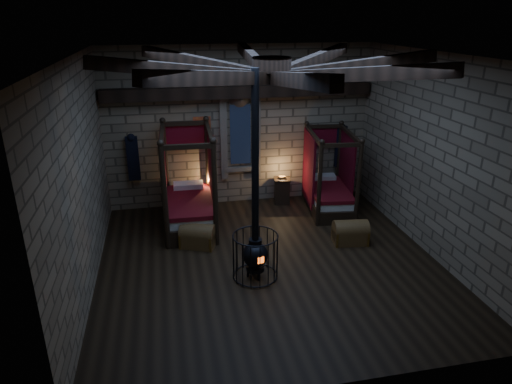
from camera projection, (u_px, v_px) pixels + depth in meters
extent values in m
cube|color=black|center=(269.00, 262.00, 9.61)|extent=(7.00, 7.00, 0.01)
cube|color=#847054|center=(240.00, 127.00, 12.04)|extent=(7.00, 0.02, 4.20)
cube|color=#847054|center=(336.00, 255.00, 5.65)|extent=(7.00, 0.02, 4.20)
cube|color=#847054|center=(81.00, 180.00, 8.19)|extent=(0.02, 7.00, 4.20)
cube|color=#847054|center=(434.00, 157.00, 9.50)|extent=(0.02, 7.00, 4.20)
cube|color=black|center=(272.00, 55.00, 8.08)|extent=(7.00, 7.00, 0.01)
cube|color=black|center=(241.00, 92.00, 11.52)|extent=(6.86, 0.35, 0.30)
cylinder|color=black|center=(272.00, 64.00, 8.13)|extent=(0.70, 0.70, 0.25)
cube|color=black|center=(240.00, 135.00, 12.06)|extent=(0.55, 0.04, 1.60)
cube|color=maroon|center=(202.00, 129.00, 11.81)|extent=(0.45, 0.03, 0.65)
cube|color=black|center=(133.00, 159.00, 11.60)|extent=(0.30, 0.10, 1.15)
cube|color=black|center=(341.00, 146.00, 12.65)|extent=(0.30, 0.10, 1.15)
cube|color=black|center=(191.00, 218.00, 11.21)|extent=(1.24, 2.28, 0.39)
cube|color=beige|center=(190.00, 207.00, 11.09)|extent=(1.10, 2.11, 0.24)
cube|color=maroon|center=(190.00, 201.00, 11.04)|extent=(1.17, 2.15, 0.11)
cube|color=beige|center=(188.00, 186.00, 11.75)|extent=(0.77, 0.40, 0.15)
cube|color=#5F0814|center=(185.00, 136.00, 11.57)|extent=(1.19, 0.09, 0.59)
cylinder|color=black|center=(165.00, 199.00, 9.77)|extent=(0.12, 0.12, 2.38)
cylinder|color=black|center=(166.00, 168.00, 11.75)|extent=(0.12, 0.12, 2.38)
cylinder|color=black|center=(215.00, 196.00, 9.94)|extent=(0.12, 0.12, 2.38)
cylinder|color=black|center=(208.00, 165.00, 11.92)|extent=(0.12, 0.12, 2.38)
cube|color=#5F0814|center=(164.00, 175.00, 11.03)|extent=(0.12, 1.62, 2.11)
cube|color=#5F0814|center=(211.00, 173.00, 11.21)|extent=(0.12, 1.62, 2.11)
cube|color=black|center=(328.00, 204.00, 12.14)|extent=(1.27, 2.09, 0.34)
cube|color=beige|center=(329.00, 194.00, 12.05)|extent=(1.13, 1.93, 0.21)
cube|color=maroon|center=(329.00, 190.00, 12.00)|extent=(1.20, 1.97, 0.10)
cube|color=beige|center=(323.00, 177.00, 12.63)|extent=(0.70, 0.41, 0.13)
cube|color=#5F0814|center=(323.00, 136.00, 12.47)|extent=(1.04, 0.18, 0.52)
cylinder|color=black|center=(319.00, 186.00, 10.91)|extent=(0.10, 0.10, 2.09)
cylinder|color=black|center=(305.00, 162.00, 12.67)|extent=(0.10, 0.10, 2.09)
cylinder|color=black|center=(358.00, 185.00, 10.97)|extent=(0.10, 0.10, 2.09)
cylinder|color=black|center=(339.00, 161.00, 12.74)|extent=(0.10, 0.10, 2.09)
cube|color=#5F0814|center=(309.00, 168.00, 12.03)|extent=(0.24, 1.42, 1.85)
cube|color=#5F0814|center=(346.00, 167.00, 12.11)|extent=(0.24, 1.42, 1.85)
cube|color=brown|center=(198.00, 240.00, 10.23)|extent=(0.88, 0.72, 0.32)
cylinder|color=brown|center=(198.00, 233.00, 10.17)|extent=(0.88, 0.72, 0.46)
cube|color=#B48937|center=(183.00, 238.00, 10.29)|extent=(0.23, 0.46, 0.33)
cube|color=#B48937|center=(213.00, 241.00, 10.17)|extent=(0.23, 0.46, 0.33)
cube|color=brown|center=(350.00, 236.00, 10.39)|extent=(0.82, 0.56, 0.32)
cylinder|color=brown|center=(351.00, 230.00, 10.33)|extent=(0.82, 0.56, 0.47)
cube|color=#B48937|center=(335.00, 237.00, 10.36)|extent=(0.10, 0.49, 0.34)
cube|color=#B48937|center=(365.00, 236.00, 10.42)|extent=(0.10, 0.49, 0.34)
cube|color=black|center=(209.00, 198.00, 12.11)|extent=(0.46, 0.44, 0.63)
cube|color=black|center=(209.00, 187.00, 11.99)|extent=(0.50, 0.49, 0.04)
cylinder|color=#B48937|center=(209.00, 183.00, 11.96)|extent=(0.09, 0.09, 0.14)
cube|color=black|center=(282.00, 191.00, 12.52)|extent=(0.47, 0.45, 0.67)
cube|color=black|center=(282.00, 179.00, 12.39)|extent=(0.51, 0.50, 0.04)
cube|color=brown|center=(282.00, 177.00, 12.37)|extent=(0.19, 0.16, 0.05)
cylinder|color=black|center=(255.00, 268.00, 9.02)|extent=(0.36, 0.36, 0.09)
sphere|color=black|center=(255.00, 255.00, 8.91)|extent=(0.51, 0.51, 0.51)
cylinder|color=black|center=(255.00, 242.00, 8.81)|extent=(0.25, 0.25, 0.13)
cube|color=#FF5914|center=(261.00, 260.00, 8.70)|extent=(0.13, 0.05, 0.13)
cylinder|color=black|center=(255.00, 160.00, 8.20)|extent=(0.14, 0.14, 3.23)
torus|color=black|center=(255.00, 275.00, 9.08)|extent=(0.90, 0.90, 0.03)
torus|color=black|center=(255.00, 236.00, 8.76)|extent=(0.90, 0.90, 0.03)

